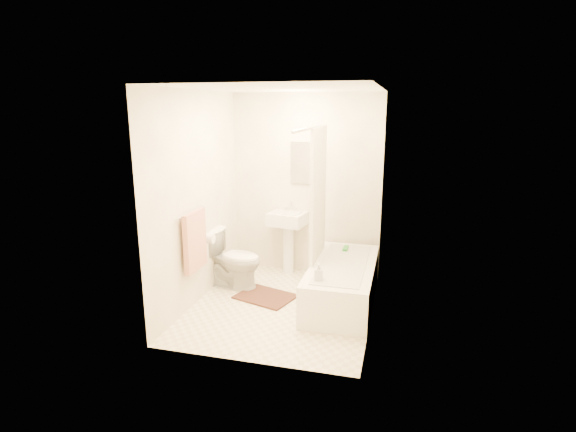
% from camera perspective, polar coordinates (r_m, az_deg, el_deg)
% --- Properties ---
extents(floor, '(2.40, 2.40, 0.00)m').
position_cam_1_polar(floor, '(5.24, -0.70, -11.33)').
color(floor, beige).
rests_on(floor, ground).
extents(ceiling, '(2.40, 2.40, 0.00)m').
position_cam_1_polar(ceiling, '(4.75, -0.79, 15.92)').
color(ceiling, white).
rests_on(ceiling, ground).
extents(wall_back, '(2.00, 0.02, 2.40)m').
position_cam_1_polar(wall_back, '(6.00, 2.29, 3.94)').
color(wall_back, beige).
rests_on(wall_back, ground).
extents(wall_left, '(0.02, 2.40, 2.40)m').
position_cam_1_polar(wall_left, '(5.20, -11.43, 2.17)').
color(wall_left, beige).
rests_on(wall_left, ground).
extents(wall_right, '(0.02, 2.40, 2.40)m').
position_cam_1_polar(wall_right, '(4.70, 11.11, 0.94)').
color(wall_right, beige).
rests_on(wall_right, ground).
extents(mirror, '(0.40, 0.03, 0.55)m').
position_cam_1_polar(mirror, '(5.94, 2.28, 6.76)').
color(mirror, white).
rests_on(mirror, wall_back).
extents(curtain_rod, '(0.03, 1.70, 0.03)m').
position_cam_1_polar(curtain_rod, '(4.78, 3.09, 11.09)').
color(curtain_rod, silver).
rests_on(curtain_rod, wall_back).
extents(shower_curtain, '(0.04, 0.80, 1.55)m').
position_cam_1_polar(shower_curtain, '(5.26, 3.85, 2.76)').
color(shower_curtain, silver).
rests_on(shower_curtain, curtain_rod).
extents(towel_bar, '(0.02, 0.60, 0.02)m').
position_cam_1_polar(towel_bar, '(4.99, -12.21, 0.46)').
color(towel_bar, silver).
rests_on(towel_bar, wall_left).
extents(towel, '(0.06, 0.45, 0.66)m').
position_cam_1_polar(towel, '(5.06, -11.72, -3.09)').
color(towel, '#CC7266').
rests_on(towel, towel_bar).
extents(toilet_paper, '(0.11, 0.12, 0.12)m').
position_cam_1_polar(toilet_paper, '(5.40, -9.96, -2.82)').
color(toilet_paper, white).
rests_on(toilet_paper, wall_left).
extents(toilet, '(0.79, 0.52, 0.73)m').
position_cam_1_polar(toilet, '(5.68, -7.00, -5.45)').
color(toilet, white).
rests_on(toilet, floor).
extents(sink, '(0.52, 0.44, 0.92)m').
position_cam_1_polar(sink, '(6.08, -0.02, -3.07)').
color(sink, white).
rests_on(sink, floor).
extents(bathtub, '(0.72, 1.64, 0.46)m').
position_cam_1_polar(bathtub, '(5.30, 6.94, -8.41)').
color(bathtub, white).
rests_on(bathtub, floor).
extents(bath_mat, '(0.77, 0.67, 0.02)m').
position_cam_1_polar(bath_mat, '(5.45, -2.88, -10.18)').
color(bath_mat, '#562A24').
rests_on(bath_mat, floor).
extents(soap_bottle, '(0.10, 0.10, 0.19)m').
position_cam_1_polar(soap_bottle, '(4.68, 3.90, -7.11)').
color(soap_bottle, silver).
rests_on(soap_bottle, bathtub).
extents(scrub_brush, '(0.06, 0.18, 0.04)m').
position_cam_1_polar(scrub_brush, '(5.71, 7.33, -4.11)').
color(scrub_brush, green).
rests_on(scrub_brush, bathtub).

